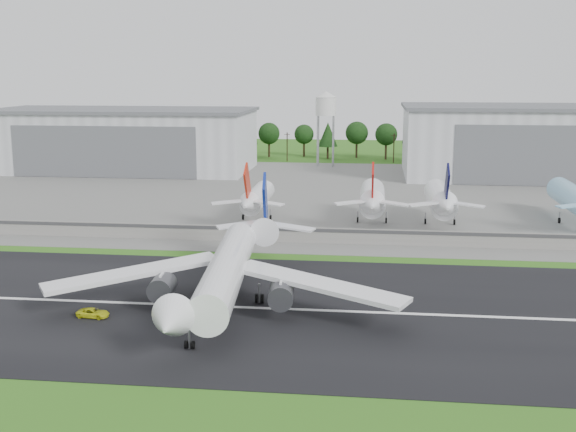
# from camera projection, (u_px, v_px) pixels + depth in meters

# --- Properties ---
(ground) EXTENTS (600.00, 600.00, 0.00)m
(ground) POSITION_uv_depth(u_px,v_px,m) (273.00, 332.00, 103.89)
(ground) COLOR #2E6518
(ground) RESTS_ON ground
(runway) EXTENTS (320.00, 60.00, 0.10)m
(runway) POSITION_uv_depth(u_px,v_px,m) (282.00, 309.00, 113.62)
(runway) COLOR black
(runway) RESTS_ON ground
(runway_centerline) EXTENTS (220.00, 1.00, 0.02)m
(runway_centerline) POSITION_uv_depth(u_px,v_px,m) (282.00, 309.00, 113.61)
(runway_centerline) COLOR white
(runway_centerline) RESTS_ON runway
(apron) EXTENTS (320.00, 150.00, 0.10)m
(apron) POSITION_uv_depth(u_px,v_px,m) (327.00, 194.00, 220.71)
(apron) COLOR slate
(apron) RESTS_ON ground
(blast_fence) EXTENTS (240.00, 0.61, 3.50)m
(blast_fence) POSITION_uv_depth(u_px,v_px,m) (308.00, 235.00, 157.07)
(blast_fence) COLOR gray
(blast_fence) RESTS_ON ground
(hangar_west) EXTENTS (97.00, 44.00, 23.20)m
(hangar_west) POSITION_uv_depth(u_px,v_px,m) (123.00, 140.00, 271.44)
(hangar_west) COLOR silver
(hangar_west) RESTS_ON ground
(hangar_east) EXTENTS (102.00, 47.00, 25.20)m
(hangar_east) POSITION_uv_depth(u_px,v_px,m) (549.00, 142.00, 253.26)
(hangar_east) COLOR silver
(hangar_east) RESTS_ON ground
(water_tower) EXTENTS (8.40, 8.40, 29.40)m
(water_tower) POSITION_uv_depth(u_px,v_px,m) (326.00, 104.00, 279.74)
(water_tower) COLOR #99999E
(water_tower) RESTS_ON ground
(utility_poles) EXTENTS (230.00, 3.00, 12.00)m
(utility_poles) POSITION_uv_depth(u_px,v_px,m) (340.00, 162.00, 298.60)
(utility_poles) COLOR black
(utility_poles) RESTS_ON ground
(treeline) EXTENTS (320.00, 16.00, 22.00)m
(treeline) POSITION_uv_depth(u_px,v_px,m) (341.00, 158.00, 313.20)
(treeline) COLOR black
(treeline) RESTS_ON ground
(main_airliner) EXTENTS (57.07, 59.27, 18.17)m
(main_airliner) POSITION_uv_depth(u_px,v_px,m) (226.00, 279.00, 113.26)
(main_airliner) COLOR white
(main_airliner) RESTS_ON runway
(ground_vehicle) EXTENTS (5.16, 2.76, 1.38)m
(ground_vehicle) POSITION_uv_depth(u_px,v_px,m) (93.00, 313.00, 109.60)
(ground_vehicle) COLOR #CBCF18
(ground_vehicle) RESTS_ON runway
(parked_jet_red_a) EXTENTS (7.36, 31.29, 16.39)m
(parked_jet_red_a) POSITION_uv_depth(u_px,v_px,m) (256.00, 198.00, 178.96)
(parked_jet_red_a) COLOR white
(parked_jet_red_a) RESTS_ON ground
(parked_jet_red_b) EXTENTS (7.36, 31.29, 16.92)m
(parked_jet_red_b) POSITION_uv_depth(u_px,v_px,m) (372.00, 199.00, 175.60)
(parked_jet_red_b) COLOR white
(parked_jet_red_b) RESTS_ON ground
(parked_jet_navy) EXTENTS (7.36, 31.29, 16.94)m
(parked_jet_navy) POSITION_uv_depth(u_px,v_px,m) (441.00, 200.00, 173.68)
(parked_jet_navy) COLOR white
(parked_jet_navy) RESTS_ON ground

